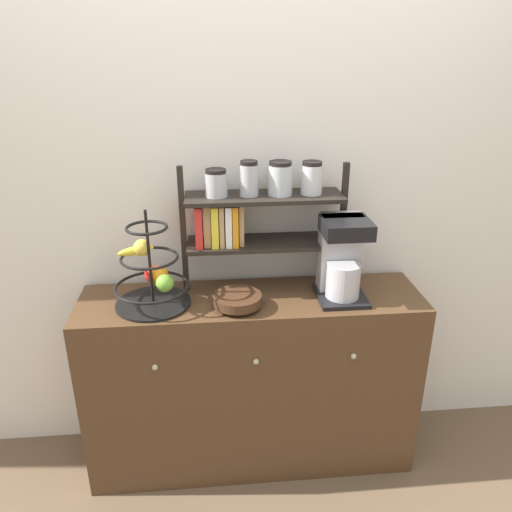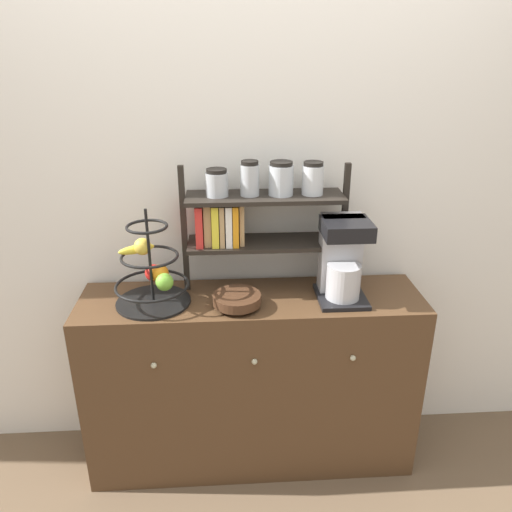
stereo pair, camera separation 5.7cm
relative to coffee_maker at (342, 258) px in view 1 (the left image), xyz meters
name	(u,v)px [view 1 (the left image)]	position (x,y,z in m)	size (l,w,h in m)	color
ground_plane	(256,484)	(-0.38, -0.18, -1.04)	(12.00, 12.00, 0.00)	brown
wall_back	(247,183)	(-0.38, 0.25, 0.26)	(7.00, 0.05, 2.60)	silver
sideboard	(252,381)	(-0.38, 0.01, -0.61)	(1.47, 0.40, 0.86)	#4C331E
coffee_maker	(342,258)	(0.00, 0.00, 0.00)	(0.20, 0.23, 0.35)	black
fruit_stand	(152,275)	(-0.79, 0.00, -0.05)	(0.31, 0.31, 0.41)	black
wooden_bowl	(238,300)	(-0.44, -0.07, -0.14)	(0.20, 0.20, 0.06)	#422819
shelf_hutch	(250,210)	(-0.37, 0.11, 0.19)	(0.71, 0.20, 0.57)	black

